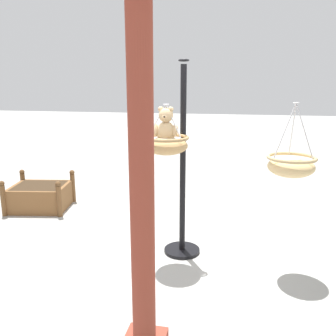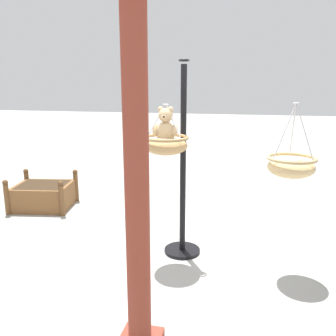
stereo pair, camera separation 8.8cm
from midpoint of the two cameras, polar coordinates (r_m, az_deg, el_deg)
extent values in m
plane|color=#9E9E99|center=(4.56, -0.38, -13.36)|extent=(40.00, 40.00, 0.00)
cylinder|color=black|center=(4.22, 1.77, 0.68)|extent=(0.07, 0.07, 2.25)
cylinder|color=black|center=(4.59, 1.66, -12.91)|extent=(0.44, 0.44, 0.04)
torus|color=black|center=(4.12, 1.89, 16.71)|extent=(0.12, 0.12, 0.02)
ellipsoid|color=tan|center=(3.95, -0.96, 3.55)|extent=(0.48, 0.48, 0.20)
torus|color=#97794E|center=(3.94, -0.96, 4.84)|extent=(0.50, 0.50, 0.04)
ellipsoid|color=silver|center=(3.95, -0.96, 3.83)|extent=(0.42, 0.42, 0.16)
cylinder|color=#B7B7BC|center=(3.88, -2.53, 7.36)|extent=(0.20, 0.13, 0.36)
cylinder|color=#B7B7BC|center=(3.84, 0.25, 7.31)|extent=(0.20, 0.13, 0.36)
cylinder|color=#B7B7BC|center=(4.02, -0.64, 7.59)|extent=(0.01, 0.23, 0.36)
torus|color=#B7B7BC|center=(3.90, -0.99, 10.04)|extent=(0.06, 0.06, 0.01)
ellipsoid|color=tan|center=(3.92, -1.00, 5.65)|extent=(0.20, 0.17, 0.24)
sphere|color=tan|center=(3.90, -1.01, 8.38)|extent=(0.18, 0.18, 0.16)
ellipsoid|color=#D9B683|center=(3.84, -1.20, 8.13)|extent=(0.08, 0.07, 0.05)
sphere|color=black|center=(3.82, -1.27, 8.13)|extent=(0.02, 0.02, 0.02)
sphere|color=tan|center=(3.88, -0.21, 9.29)|extent=(0.06, 0.06, 0.06)
sphere|color=tan|center=(3.91, -1.82, 9.31)|extent=(0.06, 0.06, 0.06)
ellipsoid|color=tan|center=(3.87, 0.48, 6.00)|extent=(0.06, 0.12, 0.15)
ellipsoid|color=tan|center=(3.92, -2.62, 6.07)|extent=(0.06, 0.12, 0.15)
ellipsoid|color=tan|center=(3.84, -0.45, 4.15)|extent=(0.07, 0.14, 0.07)
ellipsoid|color=tan|center=(3.86, -2.08, 4.20)|extent=(0.07, 0.14, 0.07)
ellipsoid|color=tan|center=(3.93, 18.32, 0.18)|extent=(0.48, 0.48, 0.21)
torus|color=tan|center=(3.91, 18.43, 1.57)|extent=(0.51, 0.51, 0.04)
ellipsoid|color=silver|center=(3.92, 18.34, 0.46)|extent=(0.42, 0.42, 0.17)
cylinder|color=#B7B7BC|center=(3.80, 17.40, 5.58)|extent=(0.21, 0.13, 0.56)
cylinder|color=#B7B7BC|center=(3.82, 20.26, 5.42)|extent=(0.21, 0.13, 0.56)
cylinder|color=#B7B7BC|center=(3.97, 18.54, 5.82)|extent=(0.01, 0.23, 0.56)
torus|color=#B7B7BC|center=(3.84, 19.05, 9.73)|extent=(0.06, 0.06, 0.01)
cylinder|color=brown|center=(2.53, -5.17, -3.19)|extent=(0.18, 0.18, 2.67)
cube|color=brown|center=(6.38, -19.95, -4.32)|extent=(0.99, 0.86, 0.40)
cube|color=#382819|center=(6.33, -20.07, -2.87)|extent=(0.87, 0.76, 0.06)
cylinder|color=brown|center=(5.88, -17.29, -5.08)|extent=(0.08, 0.08, 0.50)
cylinder|color=brown|center=(6.23, -25.01, -4.73)|extent=(0.08, 0.08, 0.50)
cylinder|color=brown|center=(6.55, -15.21, -3.07)|extent=(0.08, 0.08, 0.50)
cylinder|color=brown|center=(6.86, -22.29, -2.87)|extent=(0.08, 0.08, 0.50)
sphere|color=brown|center=(5.80, -17.48, -2.45)|extent=(0.09, 0.09, 0.09)
sphere|color=brown|center=(6.15, -25.27, -2.24)|extent=(0.09, 0.09, 0.09)
sphere|color=brown|center=(6.47, -15.37, -0.69)|extent=(0.09, 0.09, 0.09)
sphere|color=brown|center=(6.79, -22.50, -0.59)|extent=(0.09, 0.09, 0.09)
camera|label=1|loc=(0.04, -90.61, -0.15)|focal=38.43mm
camera|label=2|loc=(0.04, 89.39, 0.15)|focal=38.43mm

